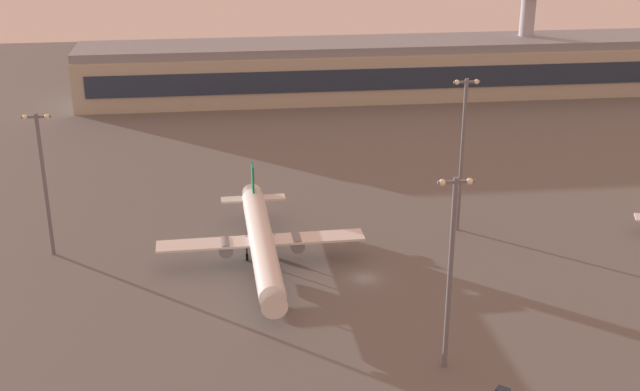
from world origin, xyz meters
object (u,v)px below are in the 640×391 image
(apron_light_central, at_px, (451,264))
(apron_light_west, at_px, (44,176))
(apron_light_east, at_px, (462,147))
(airplane_mid_apron, at_px, (261,241))
(control_tower, at_px, (527,18))

(apron_light_central, bearing_deg, apron_light_west, 144.43)
(apron_light_east, bearing_deg, airplane_mid_apron, -164.31)
(control_tower, xyz_separation_m, airplane_mid_apron, (-85.61, -111.50, -17.14))
(apron_light_west, height_order, apron_light_central, apron_light_central)
(control_tower, relative_size, apron_light_central, 1.32)
(apron_light_west, bearing_deg, apron_light_central, -35.57)
(airplane_mid_apron, height_order, apron_light_west, apron_light_west)
(airplane_mid_apron, height_order, apron_light_central, apron_light_central)
(airplane_mid_apron, bearing_deg, control_tower, -129.23)
(airplane_mid_apron, bearing_deg, apron_light_central, 122.53)
(control_tower, bearing_deg, apron_light_east, -115.32)
(control_tower, bearing_deg, airplane_mid_apron, -127.52)
(apron_light_west, distance_m, apron_light_central, 74.55)
(apron_light_west, relative_size, apron_light_east, 0.89)
(airplane_mid_apron, xyz_separation_m, apron_light_central, (23.66, -34.75, 11.50))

